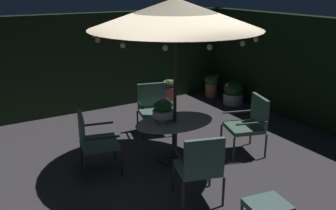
{
  "coord_description": "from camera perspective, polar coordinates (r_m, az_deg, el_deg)",
  "views": [
    {
      "loc": [
        -2.87,
        -4.96,
        2.93
      ],
      "look_at": [
        0.18,
        0.23,
        0.94
      ],
      "focal_mm": 39.41,
      "sensor_mm": 36.0,
      "label": 1
    }
  ],
  "objects": [
    {
      "name": "patio_umbrella",
      "position": [
        5.85,
        1.13,
        13.95
      ],
      "size": [
        2.74,
        2.74,
        2.8
      ],
      "color": "#2E2C2F",
      "rests_on": "ground_plane"
    },
    {
      "name": "ground_plane",
      "position": [
        6.45,
        -0.38,
        -8.83
      ],
      "size": [
        7.61,
        7.08,
        0.02
      ],
      "primitive_type": "cube",
      "color": "#3D393C"
    },
    {
      "name": "hedge_backdrop_rear",
      "position": [
        9.01,
        -11.35,
        6.53
      ],
      "size": [
        7.61,
        0.3,
        2.29
      ],
      "primitive_type": "cube",
      "color": "black",
      "rests_on": "ground_plane"
    },
    {
      "name": "patio_chair_north",
      "position": [
        6.73,
        12.55,
        -2.47
      ],
      "size": [
        0.79,
        0.8,
        1.04
      ],
      "color": "#322F33",
      "rests_on": "ground_plane"
    },
    {
      "name": "patio_dining_table",
      "position": [
        6.3,
        1.02,
        -3.97
      ],
      "size": [
        1.41,
        0.95,
        0.71
      ],
      "color": "#292C35",
      "rests_on": "ground_plane"
    },
    {
      "name": "potted_plant_right_near",
      "position": [
        9.99,
        6.75,
        3.14
      ],
      "size": [
        0.4,
        0.38,
        0.61
      ],
      "color": "#A1704D",
      "rests_on": "ground_plane"
    },
    {
      "name": "patio_chair_east",
      "position": [
        6.02,
        -11.52,
        -5.06
      ],
      "size": [
        0.73,
        0.76,
        0.99
      ],
      "color": "#2D3133",
      "rests_on": "ground_plane"
    },
    {
      "name": "ottoman_footrest",
      "position": [
        4.82,
        15.12,
        -14.96
      ],
      "size": [
        0.56,
        0.5,
        0.39
      ],
      "color": "#292F34",
      "rests_on": "ground_plane"
    },
    {
      "name": "patio_chair_northeast",
      "position": [
        7.54,
        -2.22,
        -0.09
      ],
      "size": [
        0.77,
        0.72,
        0.98
      ],
      "color": "#292E33",
      "rests_on": "ground_plane"
    },
    {
      "name": "hedge_backdrop_right",
      "position": [
        8.4,
        21.81,
        4.72
      ],
      "size": [
        0.3,
        7.08,
        2.29
      ],
      "primitive_type": "cube",
      "color": "black",
      "rests_on": "ground_plane"
    },
    {
      "name": "potted_plant_right_far",
      "position": [
        9.49,
        10.07,
        1.9
      ],
      "size": [
        0.5,
        0.5,
        0.58
      ],
      "color": "silver",
      "rests_on": "ground_plane"
    },
    {
      "name": "patio_chair_southeast",
      "position": [
        5.09,
        5.02,
        -9.13
      ],
      "size": [
        0.74,
        0.72,
        1.03
      ],
      "color": "#2D2A2F",
      "rests_on": "ground_plane"
    },
    {
      "name": "potted_plant_back_left",
      "position": [
        9.67,
        0.09,
        2.41
      ],
      "size": [
        0.35,
        0.35,
        0.56
      ],
      "color": "#A95E3E",
      "rests_on": "ground_plane"
    },
    {
      "name": "centerpiece_planter",
      "position": [
        6.12,
        -0.8,
        -0.76
      ],
      "size": [
        0.35,
        0.35,
        0.41
      ],
      "color": "beige",
      "rests_on": "patio_dining_table"
    }
  ]
}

